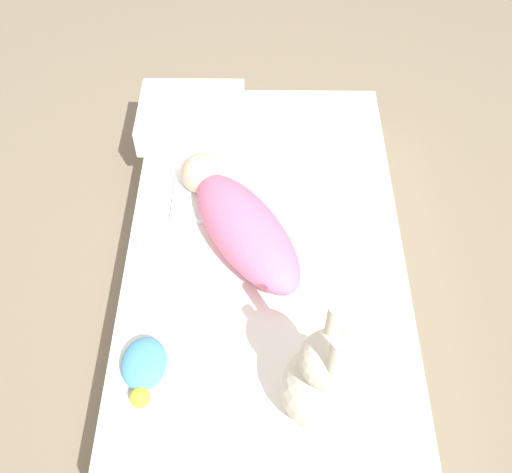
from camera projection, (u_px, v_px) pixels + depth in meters
ground_plane at (265, 282)px, 1.87m from camera, size 12.00×12.00×0.00m
bed_mattress at (265, 265)px, 1.80m from camera, size 1.41×0.79×0.18m
burp_cloth at (200, 190)px, 1.85m from camera, size 0.25×0.16×0.02m
swaddled_baby at (240, 224)px, 1.69m from camera, size 0.54×0.41×0.14m
pillow at (192, 117)px, 2.00m from camera, size 0.28×0.34×0.10m
bunny_plush at (325, 382)px, 1.33m from camera, size 0.20×0.20×0.39m
turtle_plush at (144, 367)px, 1.47m from camera, size 0.18×0.11×0.06m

